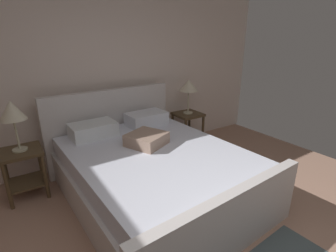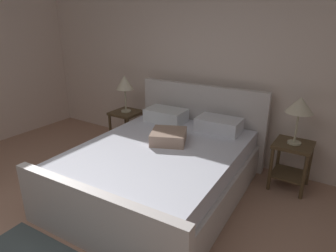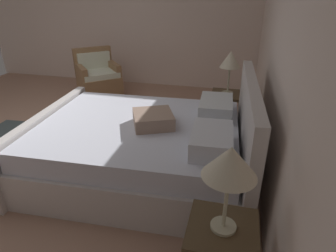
{
  "view_description": "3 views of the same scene",
  "coord_description": "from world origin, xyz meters",
  "px_view_note": "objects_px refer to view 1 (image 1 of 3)",
  "views": [
    {
      "loc": [
        -1.1,
        -0.61,
        1.81
      ],
      "look_at": [
        0.53,
        1.86,
        0.77
      ],
      "focal_mm": 26.65,
      "sensor_mm": 36.0,
      "label": 1
    },
    {
      "loc": [
        1.96,
        -0.92,
        2.02
      ],
      "look_at": [
        0.07,
        1.98,
        0.74
      ],
      "focal_mm": 31.47,
      "sensor_mm": 36.0,
      "label": 2
    },
    {
      "loc": [
        2.84,
        2.62,
        1.94
      ],
      "look_at": [
        0.34,
        2.0,
        0.7
      ],
      "focal_mm": 30.86,
      "sensor_mm": 36.0,
      "label": 3
    }
  ],
  "objects_px": {
    "nightstand_right": "(188,124)",
    "table_lamp_left": "(12,112)",
    "nightstand_left": "(24,166)",
    "bed": "(151,169)",
    "table_lamp_right": "(189,86)"
  },
  "relations": [
    {
      "from": "bed",
      "to": "table_lamp_left",
      "type": "distance_m",
      "value": 1.66
    },
    {
      "from": "nightstand_right",
      "to": "nightstand_left",
      "type": "bearing_deg",
      "value": -177.22
    },
    {
      "from": "nightstand_left",
      "to": "table_lamp_left",
      "type": "bearing_deg",
      "value": 146.31
    },
    {
      "from": "nightstand_left",
      "to": "nightstand_right",
      "type": "bearing_deg",
      "value": 2.78
    },
    {
      "from": "table_lamp_right",
      "to": "nightstand_left",
      "type": "xyz_separation_m",
      "value": [
        -2.54,
        -0.12,
        -0.66
      ]
    },
    {
      "from": "table_lamp_right",
      "to": "table_lamp_left",
      "type": "relative_size",
      "value": 0.98
    },
    {
      "from": "nightstand_right",
      "to": "table_lamp_right",
      "type": "distance_m",
      "value": 0.66
    },
    {
      "from": "nightstand_right",
      "to": "table_lamp_right",
      "type": "height_order",
      "value": "table_lamp_right"
    },
    {
      "from": "nightstand_right",
      "to": "table_lamp_left",
      "type": "bearing_deg",
      "value": -177.22
    },
    {
      "from": "table_lamp_left",
      "to": "nightstand_right",
      "type": "bearing_deg",
      "value": 2.78
    },
    {
      "from": "bed",
      "to": "table_lamp_right",
      "type": "relative_size",
      "value": 4.25
    },
    {
      "from": "nightstand_right",
      "to": "bed",
      "type": "bearing_deg",
      "value": -143.84
    },
    {
      "from": "table_lamp_right",
      "to": "table_lamp_left",
      "type": "bearing_deg",
      "value": -177.22
    },
    {
      "from": "bed",
      "to": "table_lamp_left",
      "type": "bearing_deg",
      "value": 147.52
    },
    {
      "from": "nightstand_right",
      "to": "table_lamp_right",
      "type": "bearing_deg",
      "value": 38.66
    }
  ]
}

